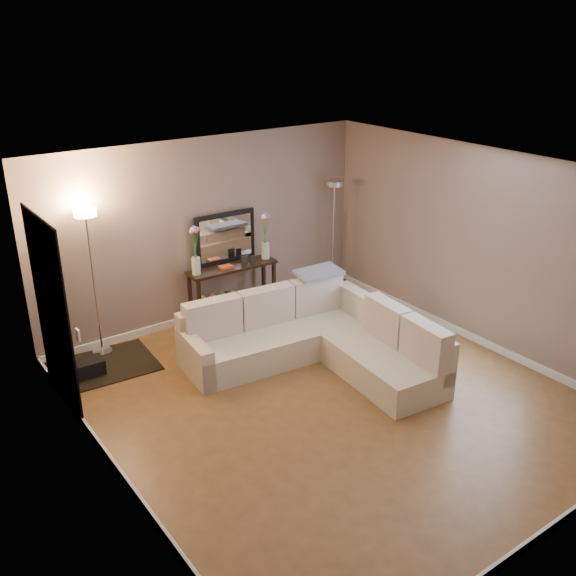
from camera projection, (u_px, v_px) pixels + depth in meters
floor at (328, 398)px, 7.39m from camera, size 5.00×5.50×0.01m
ceiling at (335, 174)px, 6.37m from camera, size 5.00×5.50×0.01m
wall_back at (206, 231)px, 8.94m from camera, size 5.00×0.02×2.60m
wall_front at (564, 412)px, 4.82m from camera, size 5.00×0.02×2.60m
wall_left at (106, 362)px, 5.53m from camera, size 0.02×5.50×2.60m
wall_right at (483, 249)px, 8.23m from camera, size 0.02×5.50×2.60m
baseboard_back at (211, 312)px, 9.41m from camera, size 5.00×0.03×0.10m
baseboard_front at (537, 538)px, 5.32m from camera, size 5.00×0.03×0.10m
baseboard_left at (123, 477)px, 6.03m from camera, size 0.03×5.50×0.10m
baseboard_right at (471, 336)px, 8.70m from camera, size 0.03×5.50×0.10m
doorway at (52, 314)px, 6.89m from camera, size 0.02×1.20×2.20m
switch_plate at (78, 335)px, 6.22m from camera, size 0.02×0.08×0.12m
sectional_sofa at (314, 338)px, 8.06m from camera, size 2.53×2.59×0.87m
throw_blanket at (319, 272)px, 8.51m from camera, size 0.64×0.39×0.08m
console_table at (228, 290)px, 9.14m from camera, size 1.33×0.39×0.81m
leaning_mirror at (225, 238)px, 9.03m from camera, size 0.93×0.07×0.73m
table_decor at (233, 265)px, 9.01m from camera, size 0.56×0.13×0.13m
flower_vase_left at (195, 254)px, 8.65m from camera, size 0.15×0.12×0.69m
flower_vase_right at (265, 239)px, 9.22m from camera, size 0.15×0.12×0.69m
floor_lamp_lit at (90, 254)px, 7.85m from camera, size 0.29×0.29×1.94m
floor_lamp_unlit at (334, 214)px, 9.82m from camera, size 0.27×0.27×1.79m
charcoal_rug at (103, 366)px, 8.04m from camera, size 1.32×1.03×0.02m
black_bag at (89, 369)px, 7.82m from camera, size 0.37×0.28×0.23m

